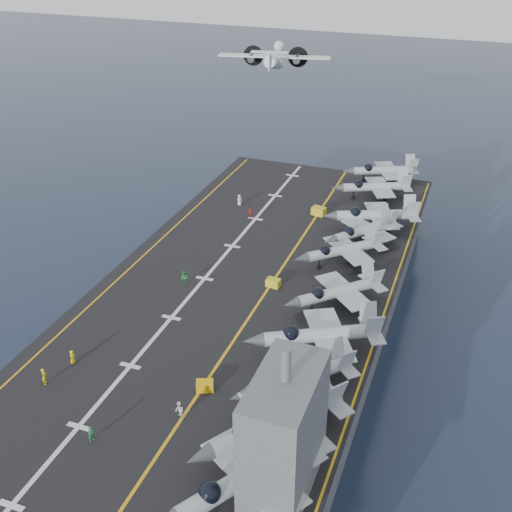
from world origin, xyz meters
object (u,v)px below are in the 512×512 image
(fighter_jet_0, at_px, (245,475))
(tow_cart_a, at_px, (205,386))
(transport_plane, at_px, (274,63))
(island_superstructure, at_px, (284,422))

(fighter_jet_0, relative_size, tow_cart_a, 9.22)
(tow_cart_a, relative_size, transport_plane, 0.08)
(tow_cart_a, height_order, transport_plane, transport_plane)
(fighter_jet_0, xyz_separation_m, tow_cart_a, (-9.05, 11.60, -2.27))
(island_superstructure, height_order, tow_cart_a, island_superstructure)
(island_superstructure, xyz_separation_m, tow_cart_a, (-11.61, 9.24, -6.96))
(fighter_jet_0, distance_m, tow_cart_a, 14.89)
(tow_cart_a, bearing_deg, transport_plane, 103.80)
(tow_cart_a, distance_m, transport_plane, 82.21)
(island_superstructure, relative_size, tow_cart_a, 7.12)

